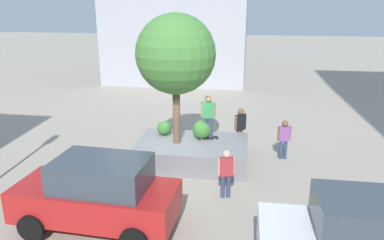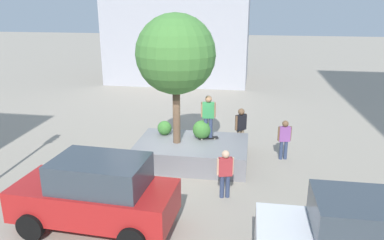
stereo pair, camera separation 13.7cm
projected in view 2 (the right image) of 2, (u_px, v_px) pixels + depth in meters
ground_plane at (178, 164)px, 14.33m from camera, size 120.00×120.00×0.00m
planter_ledge at (192, 152)px, 14.40m from camera, size 4.22×2.79×0.83m
plaza_tree at (176, 55)px, 13.27m from camera, size 2.89×2.89×4.81m
boxwood_shrub at (202, 130)px, 14.59m from camera, size 0.73×0.73×0.73m
hedge_clump at (165, 128)px, 15.03m from camera, size 0.57×0.57×0.57m
skateboard at (208, 138)px, 14.61m from camera, size 0.83×0.43×0.07m
skateboarder at (208, 114)px, 14.31m from camera, size 0.57×0.26×1.68m
sedan_parked at (97, 193)px, 10.06m from camera, size 4.47×2.24×2.04m
passerby_with_bag at (241, 126)px, 15.59m from camera, size 0.48×0.47×1.76m
bystander_watching at (225, 171)px, 11.64m from camera, size 0.53×0.29×1.61m
pedestrian_crossing at (284, 137)px, 14.54m from camera, size 0.53×0.27×1.60m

